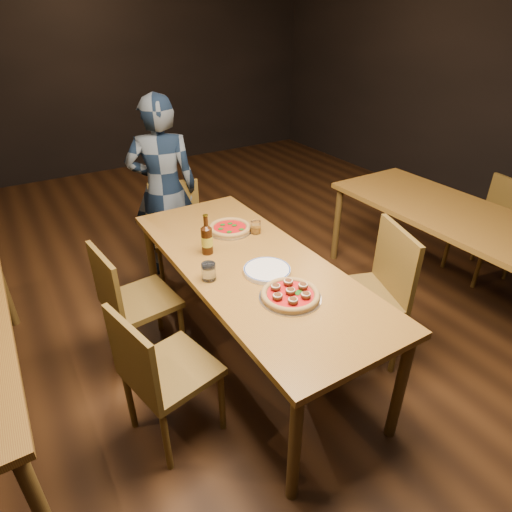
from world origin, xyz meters
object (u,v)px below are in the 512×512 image
amber_glass (256,227)px  diner (164,190)px  table_right (457,222)px  pizza_margherita (230,228)px  water_glass (209,272)px  table_main (252,272)px  chair_end (179,235)px  beer_bottle (207,240)px  pizza_meatball (290,294)px  chair_nbr_right (485,228)px  plate_stack (267,271)px  chair_main_sw (141,300)px  chair_main_e (359,296)px  chair_main_nw (171,369)px

amber_glass → diner: 1.05m
diner → table_right: bearing=162.4°
pizza_margherita → water_glass: size_ratio=3.08×
table_main → chair_end: chair_end is taller
water_glass → table_main: bearing=6.0°
chair_end → beer_bottle: 1.00m
pizza_meatball → amber_glass: amber_glass is taller
chair_nbr_right → table_right: bearing=-72.7°
plate_stack → beer_bottle: 0.44m
chair_main_sw → diner: 1.13m
amber_glass → table_right: bearing=-19.6°
table_right → chair_main_e: (-1.11, -0.15, -0.18)m
plate_stack → chair_main_sw: bearing=138.3°
pizza_meatball → pizza_margherita: pizza_meatball is taller
plate_stack → chair_nbr_right: bearing=0.5°
chair_nbr_right → amber_glass: chair_nbr_right is taller
chair_main_nw → chair_nbr_right: bearing=-99.3°
chair_main_e → pizza_meatball: bearing=-64.4°
chair_nbr_right → plate_stack: (-2.25, -0.02, 0.32)m
table_main → pizza_margherita: size_ratio=6.45×
chair_nbr_right → pizza_meatball: (-2.28, -0.30, 0.33)m
chair_main_nw → diner: (0.61, 1.62, 0.33)m
pizza_margherita → chair_main_sw: bearing=-176.5°
pizza_meatball → table_main: bearing=88.2°
plate_stack → diner: diner is taller
chair_end → chair_nbr_right: 2.62m
table_main → water_glass: (-0.30, -0.03, 0.12)m
table_right → chair_nbr_right: 0.61m
pizza_margherita → chair_end: bearing=99.5°
table_main → chair_end: 1.17m
chair_main_nw → chair_main_sw: 0.68m
chair_nbr_right → diner: size_ratio=0.58×
pizza_margherita → table_main: bearing=-101.6°
water_glass → diner: size_ratio=0.06×
table_right → diner: (-1.75, 1.54, 0.10)m
chair_main_nw → water_glass: 0.56m
chair_end → plate_stack: 1.33m
table_main → beer_bottle: beer_bottle is taller
table_right → chair_main_e: size_ratio=2.02×
plate_stack → diner: 1.48m
plate_stack → chair_main_e: bearing=-19.9°
table_main → chair_nbr_right: bearing=-3.1°
chair_main_e → pizza_meatball: (-0.60, -0.07, 0.28)m
pizza_margherita → diner: 0.90m
pizza_margherita → diner: size_ratio=0.20×
table_main → chair_main_sw: bearing=145.8°
chair_main_e → beer_bottle: beer_bottle is taller
pizza_margherita → plate_stack: (-0.07, -0.59, -0.01)m
beer_bottle → amber_glass: beer_bottle is taller
pizza_margherita → beer_bottle: bearing=-143.0°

